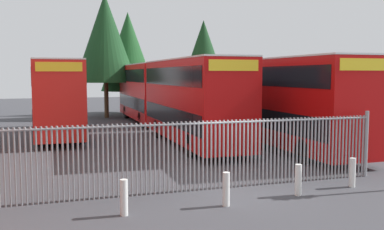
{
  "coord_description": "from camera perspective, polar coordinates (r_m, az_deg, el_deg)",
  "views": [
    {
      "loc": [
        -5.41,
        -12.7,
        3.64
      ],
      "look_at": [
        0.0,
        4.0,
        2.0
      ],
      "focal_mm": 40.76,
      "sensor_mm": 36.0,
      "label": 1
    }
  ],
  "objects": [
    {
      "name": "ground_plane",
      "position": [
        21.7,
        -3.26,
        -4.33
      ],
      "size": [
        100.0,
        100.0,
        0.0
      ],
      "primitive_type": "plane",
      "color": "#3D3D42"
    },
    {
      "name": "tree_short_side",
      "position": [
        40.98,
        -8.36,
        8.19
      ],
      "size": [
        5.05,
        5.05,
        9.33
      ],
      "color": "#4C3823",
      "rests_on": "ground"
    },
    {
      "name": "double_decker_bus_near_gate",
      "position": [
        21.57,
        12.34,
        1.98
      ],
      "size": [
        2.54,
        10.81,
        4.42
      ],
      "color": "#B70C0C",
      "rests_on": "ground"
    },
    {
      "name": "bollard_center_front",
      "position": [
        12.25,
        4.49,
        -9.65
      ],
      "size": [
        0.2,
        0.2,
        0.95
      ],
      "primitive_type": "cylinder",
      "color": "silver",
      "rests_on": "ground"
    },
    {
      "name": "tree_tall_back",
      "position": [
        40.39,
        1.51,
        8.17
      ],
      "size": [
        4.1,
        4.1,
        8.59
      ],
      "color": "#4C3823",
      "rests_on": "ground"
    },
    {
      "name": "tree_mid_row",
      "position": [
        37.4,
        -11.28,
        9.81
      ],
      "size": [
        5.12,
        5.12,
        10.29
      ],
      "color": "#4C3823",
      "rests_on": "ground"
    },
    {
      "name": "palisade_fence",
      "position": [
        13.47,
        -1.4,
        -5.18
      ],
      "size": [
        13.88,
        0.14,
        2.35
      ],
      "color": "gray",
      "rests_on": "ground"
    },
    {
      "name": "bollard_far_right",
      "position": [
        15.13,
        20.25,
        -7.07
      ],
      "size": [
        0.2,
        0.2,
        0.95
      ],
      "primitive_type": "cylinder",
      "color": "silver",
      "rests_on": "ground"
    },
    {
      "name": "bollard_near_right",
      "position": [
        13.63,
        13.73,
        -8.25
      ],
      "size": [
        0.2,
        0.2,
        0.95
      ],
      "primitive_type": "cylinder",
      "color": "silver",
      "rests_on": "ground"
    },
    {
      "name": "double_decker_bus_behind_fence_right",
      "position": [
        26.93,
        -17.11,
        2.51
      ],
      "size": [
        2.54,
        10.81,
        4.42
      ],
      "color": "red",
      "rests_on": "ground"
    },
    {
      "name": "bollard_near_left",
      "position": [
        11.55,
        -8.89,
        -10.62
      ],
      "size": [
        0.2,
        0.2,
        0.95
      ],
      "primitive_type": "cylinder",
      "color": "silver",
      "rests_on": "ground"
    },
    {
      "name": "double_decker_bus_far_back",
      "position": [
        33.74,
        -5.98,
        3.24
      ],
      "size": [
        2.54,
        10.81,
        4.42
      ],
      "color": "red",
      "rests_on": "ground"
    },
    {
      "name": "double_decker_bus_behind_fence_left",
      "position": [
        22.44,
        -0.02,
        2.23
      ],
      "size": [
        2.54,
        10.81,
        4.42
      ],
      "color": "#B70C0C",
      "rests_on": "ground"
    }
  ]
}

